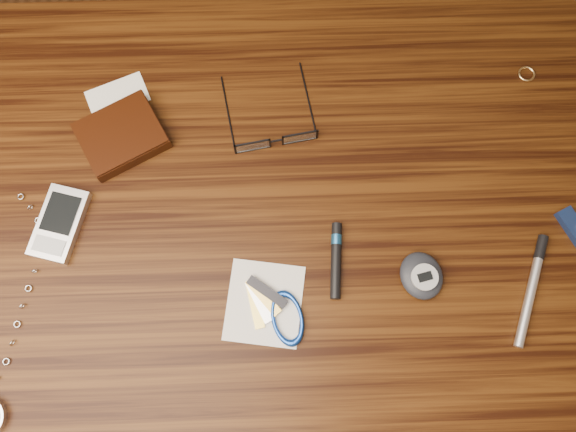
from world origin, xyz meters
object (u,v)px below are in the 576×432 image
object	(u,v)px
wallet_and_card	(122,135)
notepad_keys	(276,310)
pda_phone	(59,224)
eyeglasses	(275,137)
pedometer	(422,276)
desk	(253,242)
silver_pen	(533,281)

from	to	relation	value
wallet_and_card	notepad_keys	bearing A→B (deg)	-49.91
pda_phone	notepad_keys	xyz separation A→B (m)	(0.28, -0.12, -0.00)
wallet_and_card	eyeglasses	world-z (taller)	eyeglasses
pda_phone	notepad_keys	distance (m)	0.30
notepad_keys	pda_phone	bearing A→B (deg)	156.73
wallet_and_card	notepad_keys	xyz separation A→B (m)	(0.20, -0.24, -0.01)
pda_phone	pedometer	size ratio (longest dim) A/B	1.49
pda_phone	pedometer	world-z (taller)	pedometer
wallet_and_card	pedometer	distance (m)	0.44
desk	notepad_keys	xyz separation A→B (m)	(0.03, -0.11, 0.11)
silver_pen	notepad_keys	bearing A→B (deg)	-175.37
pda_phone	pedometer	distance (m)	0.47
desk	notepad_keys	distance (m)	0.16
eyeglasses	notepad_keys	distance (m)	0.23
pedometer	silver_pen	world-z (taller)	pedometer
silver_pen	eyeglasses	bearing A→B (deg)	147.60
desk	eyeglasses	size ratio (longest dim) A/B	7.35
pedometer	notepad_keys	bearing A→B (deg)	-168.70
wallet_and_card	notepad_keys	size ratio (longest dim) A/B	1.43
pda_phone	silver_pen	distance (m)	0.61
pedometer	silver_pen	bearing A→B (deg)	-4.22
eyeglasses	silver_pen	distance (m)	0.38
notepad_keys	desk	bearing A→B (deg)	106.46
desk	pedometer	world-z (taller)	pedometer
notepad_keys	silver_pen	xyz separation A→B (m)	(0.33, 0.03, 0.00)
desk	silver_pen	xyz separation A→B (m)	(0.36, -0.09, 0.11)
desk	notepad_keys	world-z (taller)	notepad_keys
desk	pda_phone	distance (m)	0.27
wallet_and_card	notepad_keys	world-z (taller)	wallet_and_card
desk	pedometer	bearing A→B (deg)	-19.04
pedometer	silver_pen	xyz separation A→B (m)	(0.14, -0.01, -0.01)
desk	notepad_keys	bearing A→B (deg)	-73.54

